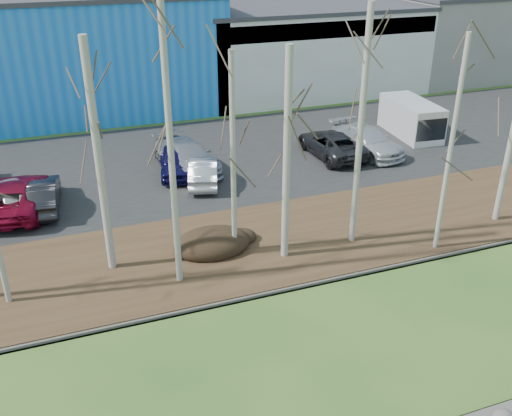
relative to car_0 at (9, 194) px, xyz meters
name	(u,v)px	position (x,y,z in m)	size (l,w,h in m)	color
river	(362,345)	(10.86, -14.44, -0.93)	(80.00, 8.00, 0.90)	black
far_bank_rocks	(309,280)	(10.86, -10.34, -0.93)	(80.00, 0.80, 0.46)	#47423D
far_bank	(278,240)	(10.86, -7.14, -0.86)	(80.00, 7.00, 0.15)	#382616
parking_lot	(210,158)	(10.86, 3.36, -0.86)	(80.00, 14.00, 0.14)	black
building_blue	(76,52)	(4.86, 17.36, 3.22)	(20.40, 12.24, 8.30)	blue
building_white	(300,46)	(22.86, 17.34, 2.48)	(18.36, 12.24, 6.80)	beige
building_grey	(458,32)	(38.86, 17.36, 2.72)	(14.28, 12.24, 7.30)	slate
dirt_mound	(212,242)	(7.95, -6.97, -0.46)	(3.29, 2.32, 0.64)	black
birch_2	(99,161)	(3.83, -6.91, 3.71)	(0.30, 0.30, 8.99)	#A8A496
birch_3	(170,145)	(6.13, -8.77, 4.70)	(0.23, 0.23, 10.97)	#A8A496
birch_4	(287,158)	(10.61, -8.49, 3.48)	(0.29, 0.29, 8.53)	#A8A496
birch_5	(233,158)	(8.80, -7.44, 3.35)	(0.21, 0.21, 8.28)	#A8A496
birch_6	(451,149)	(16.87, -10.09, 3.63)	(0.19, 0.19, 8.83)	#A8A496
birch_7	(360,132)	(13.83, -8.32, 4.12)	(0.26, 0.26, 9.80)	#A8A496
car_0	(9,194)	(0.00, 0.00, 0.00)	(1.88, 4.66, 1.59)	silver
car_1	(41,195)	(1.43, -0.43, -0.06)	(1.56, 4.48, 1.48)	black
car_2	(17,196)	(0.35, -0.26, -0.02)	(2.56, 5.56, 1.55)	maroon
car_3	(187,156)	(9.15, 1.97, 0.00)	(2.22, 5.45, 1.58)	gray
car_4	(176,161)	(8.45, 1.65, -0.06)	(1.73, 4.30, 1.47)	#100E42
car_5	(203,170)	(9.52, -0.09, -0.10)	(1.46, 4.18, 1.38)	#ADADAF
car_6	(331,144)	(17.67, 1.13, -0.06)	(2.43, 5.26, 1.46)	#272629
car_7	(367,140)	(19.89, 0.86, -0.02)	(2.17, 5.33, 1.55)	#B8B9BA
van_white	(413,119)	(24.24, 2.61, 0.32)	(2.57, 5.24, 2.22)	white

